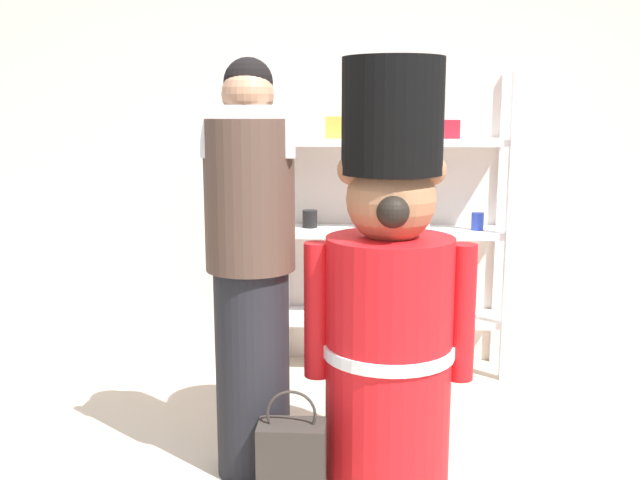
{
  "coord_description": "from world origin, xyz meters",
  "views": [
    {
      "loc": [
        0.21,
        -2.02,
        1.51
      ],
      "look_at": [
        0.06,
        0.73,
        1.0
      ],
      "focal_mm": 39.51,
      "sensor_mm": 36.0,
      "label": 1
    }
  ],
  "objects_px": {
    "shopping_bag": "(292,460)",
    "person_shopper": "(251,269)",
    "merchandise_shelf": "(391,225)",
    "teddy_bear_guard": "(389,300)"
  },
  "relations": [
    {
      "from": "merchandise_shelf",
      "to": "person_shopper",
      "type": "distance_m",
      "value": 1.39
    },
    {
      "from": "merchandise_shelf",
      "to": "shopping_bag",
      "type": "height_order",
      "value": "merchandise_shelf"
    },
    {
      "from": "teddy_bear_guard",
      "to": "person_shopper",
      "type": "xyz_separation_m",
      "value": [
        -0.56,
        0.0,
        0.12
      ]
    },
    {
      "from": "merchandise_shelf",
      "to": "shopping_bag",
      "type": "distance_m",
      "value": 1.68
    },
    {
      "from": "merchandise_shelf",
      "to": "person_shopper",
      "type": "height_order",
      "value": "person_shopper"
    },
    {
      "from": "person_shopper",
      "to": "shopping_bag",
      "type": "height_order",
      "value": "person_shopper"
    },
    {
      "from": "teddy_bear_guard",
      "to": "person_shopper",
      "type": "height_order",
      "value": "person_shopper"
    },
    {
      "from": "merchandise_shelf",
      "to": "person_shopper",
      "type": "xyz_separation_m",
      "value": [
        -0.62,
        -1.25,
        0.02
      ]
    },
    {
      "from": "merchandise_shelf",
      "to": "teddy_bear_guard",
      "type": "height_order",
      "value": "merchandise_shelf"
    },
    {
      "from": "shopping_bag",
      "to": "person_shopper",
      "type": "bearing_deg",
      "value": 130.47
    }
  ]
}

